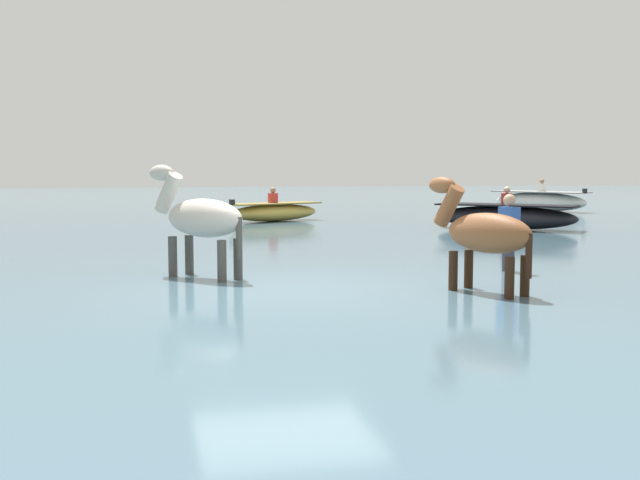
% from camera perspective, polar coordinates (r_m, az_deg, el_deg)
% --- Properties ---
extents(ground_plane, '(120.00, 120.00, 0.00)m').
position_cam_1_polar(ground_plane, '(10.96, -2.54, -5.52)').
color(ground_plane, '#666051').
extents(water_surface, '(90.00, 90.00, 0.38)m').
position_cam_1_polar(water_surface, '(20.76, -7.51, 0.12)').
color(water_surface, '#476675').
rests_on(water_surface, ground).
extents(horse_lead_chestnut, '(1.07, 1.71, 1.93)m').
position_cam_1_polar(horse_lead_chestnut, '(10.70, 11.90, 0.27)').
color(horse_lead_chestnut, brown).
rests_on(horse_lead_chestnut, ground).
extents(horse_trailing_pinto, '(1.53, 1.67, 2.10)m').
position_cam_1_polar(horse_trailing_pinto, '(12.03, -8.71, 1.37)').
color(horse_trailing_pinto, beige).
rests_on(horse_trailing_pinto, ground).
extents(boat_far_inshore, '(3.67, 3.39, 1.16)m').
position_cam_1_polar(boat_far_inshore, '(21.80, 13.38, 1.67)').
color(boat_far_inshore, black).
rests_on(boat_far_inshore, water_surface).
extents(boat_mid_outer, '(3.08, 3.88, 1.23)m').
position_cam_1_polar(boat_mid_outer, '(31.09, 15.75, 2.74)').
color(boat_mid_outer, silver).
rests_on(boat_mid_outer, water_surface).
extents(boat_far_offshore, '(3.25, 2.11, 1.05)m').
position_cam_1_polar(boat_far_offshore, '(24.41, -3.37, 2.07)').
color(boat_far_offshore, gold).
rests_on(boat_far_offshore, water_surface).
extents(person_spectator_far, '(0.27, 0.36, 1.63)m').
position_cam_1_polar(person_spectator_far, '(13.02, 13.59, -0.07)').
color(person_spectator_far, '#383842').
rests_on(person_spectator_far, ground).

